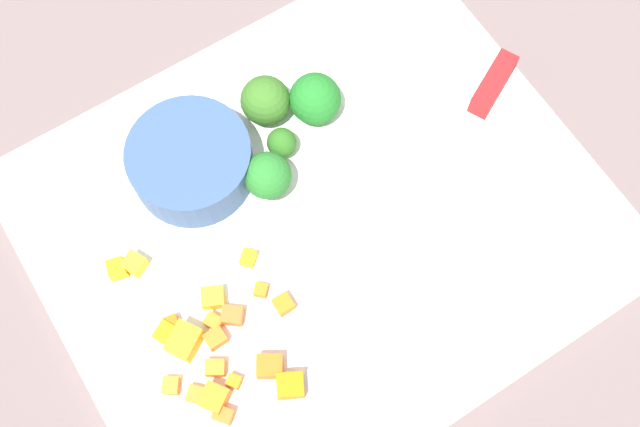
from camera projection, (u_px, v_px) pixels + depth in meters
name	position (u px, v px, depth m)	size (l,w,h in m)	color
ground_plane	(320.00, 223.00, 0.63)	(4.00, 4.00, 0.00)	#6F5F5D
cutting_board	(320.00, 220.00, 0.62)	(0.44, 0.37, 0.01)	white
prep_bowl	(191.00, 162.00, 0.61)	(0.10, 0.10, 0.04)	#375485
chef_knife	(445.00, 167.00, 0.63)	(0.32, 0.17, 0.02)	silver
carrot_dice_0	(171.00, 386.00, 0.57)	(0.01, 0.01, 0.01)	orange
carrot_dice_1	(284.00, 304.00, 0.59)	(0.01, 0.01, 0.01)	orange
carrot_dice_2	(223.00, 415.00, 0.56)	(0.01, 0.01, 0.01)	orange
carrot_dice_3	(214.00, 322.00, 0.58)	(0.01, 0.01, 0.01)	orange
carrot_dice_4	(234.00, 382.00, 0.57)	(0.01, 0.01, 0.01)	orange
carrot_dice_5	(172.00, 323.00, 0.58)	(0.01, 0.01, 0.01)	orange
carrot_dice_6	(215.00, 368.00, 0.57)	(0.01, 0.01, 0.01)	orange
carrot_dice_7	(214.00, 398.00, 0.56)	(0.02, 0.02, 0.02)	orange
carrot_dice_8	(261.00, 290.00, 0.59)	(0.01, 0.01, 0.01)	orange
carrot_dice_9	(196.00, 394.00, 0.57)	(0.01, 0.01, 0.01)	orange
carrot_dice_10	(232.00, 316.00, 0.59)	(0.01, 0.02, 0.01)	orange
carrot_dice_11	(216.00, 338.00, 0.58)	(0.01, 0.01, 0.01)	orange
carrot_dice_12	(290.00, 386.00, 0.56)	(0.02, 0.02, 0.02)	orange
carrot_dice_13	(270.00, 367.00, 0.57)	(0.02, 0.02, 0.02)	orange
pepper_dice_0	(117.00, 269.00, 0.60)	(0.01, 0.01, 0.01)	yellow
pepper_dice_1	(248.00, 258.00, 0.60)	(0.01, 0.01, 0.01)	yellow
pepper_dice_2	(168.00, 335.00, 0.58)	(0.02, 0.02, 0.01)	yellow
pepper_dice_3	(185.00, 341.00, 0.57)	(0.02, 0.02, 0.02)	yellow
pepper_dice_4	(213.00, 298.00, 0.59)	(0.02, 0.02, 0.01)	yellow
pepper_dice_5	(135.00, 264.00, 0.60)	(0.01, 0.02, 0.01)	yellow
broccoli_floret_0	(265.00, 101.00, 0.63)	(0.04, 0.04, 0.04)	#84C26D
broccoli_floret_1	(315.00, 99.00, 0.63)	(0.04, 0.04, 0.04)	#83B858
broccoli_floret_2	(268.00, 176.00, 0.61)	(0.04, 0.04, 0.04)	#8BBA63
broccoli_floret_3	(282.00, 143.00, 0.63)	(0.02, 0.02, 0.03)	#86AF55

